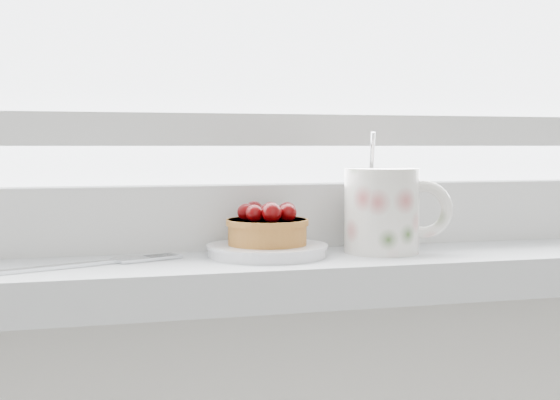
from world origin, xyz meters
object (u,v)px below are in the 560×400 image
object	(u,v)px
saucer	(267,250)
fork	(77,265)
raspberry_tart	(267,227)
floral_mug	(385,209)

from	to	relation	value
saucer	fork	world-z (taller)	saucer
fork	saucer	bearing A→B (deg)	5.98
saucer	raspberry_tart	xyz separation A→B (m)	(0.00, -0.00, 0.02)
saucer	fork	bearing A→B (deg)	-174.02
raspberry_tart	saucer	bearing A→B (deg)	134.78
raspberry_tart	floral_mug	distance (m)	0.13
raspberry_tart	fork	size ratio (longest dim) A/B	0.41
floral_mug	fork	world-z (taller)	floral_mug
floral_mug	saucer	bearing A→B (deg)	176.99
raspberry_tart	fork	xyz separation A→B (m)	(-0.19, -0.02, -0.03)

